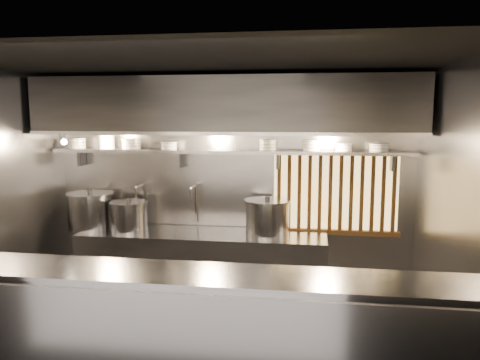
% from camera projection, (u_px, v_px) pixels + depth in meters
% --- Properties ---
extents(floor, '(4.50, 4.50, 0.00)m').
position_uv_depth(floor, '(207.00, 350.00, 4.66)').
color(floor, black).
rests_on(floor, ground).
extents(ceiling, '(4.50, 4.50, 0.00)m').
position_uv_depth(ceiling, '(204.00, 62.00, 4.28)').
color(ceiling, black).
rests_on(ceiling, wall_back).
extents(wall_back, '(4.50, 0.00, 4.50)m').
position_uv_depth(wall_back, '(231.00, 188.00, 5.94)').
color(wall_back, gray).
rests_on(wall_back, floor).
extents(wall_right, '(0.00, 3.00, 3.00)m').
position_uv_depth(wall_right, '(454.00, 219.00, 4.15)').
color(wall_right, gray).
rests_on(wall_right, floor).
extents(serving_counter, '(4.50, 0.56, 1.13)m').
position_uv_depth(serving_counter, '(181.00, 342.00, 3.64)').
color(serving_counter, '#98989D').
rests_on(serving_counter, floor).
extents(cooking_bench, '(3.00, 0.70, 0.90)m').
position_uv_depth(cooking_bench, '(202.00, 268.00, 5.75)').
color(cooking_bench, '#98989D').
rests_on(cooking_bench, floor).
extents(bowl_shelf, '(4.40, 0.34, 0.04)m').
position_uv_depth(bowl_shelf, '(229.00, 152.00, 5.70)').
color(bowl_shelf, '#98989D').
rests_on(bowl_shelf, wall_back).
extents(exhaust_hood, '(4.40, 0.81, 0.65)m').
position_uv_depth(exhaust_hood, '(225.00, 106.00, 5.41)').
color(exhaust_hood, '#2D2D30').
rests_on(exhaust_hood, ceiling).
extents(wood_screen, '(1.56, 0.09, 1.04)m').
position_uv_depth(wood_screen, '(335.00, 193.00, 5.71)').
color(wood_screen, '#FFCD72').
rests_on(wood_screen, wall_back).
extents(faucet_left, '(0.04, 0.30, 0.50)m').
position_uv_depth(faucet_left, '(141.00, 195.00, 5.98)').
color(faucet_left, silver).
rests_on(faucet_left, wall_back).
extents(faucet_right, '(0.04, 0.30, 0.50)m').
position_uv_depth(faucet_right, '(194.00, 196.00, 5.88)').
color(faucet_right, silver).
rests_on(faucet_right, wall_back).
extents(heat_lamp, '(0.25, 0.35, 0.20)m').
position_uv_depth(heat_lamp, '(62.00, 137.00, 5.48)').
color(heat_lamp, '#98989D').
rests_on(heat_lamp, exhaust_hood).
extents(pendant_bulb, '(0.09, 0.09, 0.19)m').
position_uv_depth(pendant_bulb, '(219.00, 145.00, 5.58)').
color(pendant_bulb, '#2D2D30').
rests_on(pendant_bulb, exhaust_hood).
extents(stock_pot_left, '(0.66, 0.66, 0.49)m').
position_uv_depth(stock_pot_left, '(91.00, 210.00, 5.91)').
color(stock_pot_left, '#98989D').
rests_on(stock_pot_left, cooking_bench).
extents(stock_pot_mid, '(0.61, 0.61, 0.41)m').
position_uv_depth(stock_pot_mid, '(129.00, 216.00, 5.76)').
color(stock_pot_mid, '#98989D').
rests_on(stock_pot_mid, cooking_bench).
extents(stock_pot_right, '(0.69, 0.69, 0.47)m').
position_uv_depth(stock_pot_right, '(267.00, 217.00, 5.56)').
color(stock_pot_right, '#98989D').
rests_on(stock_pot_right, cooking_bench).
extents(bowl_stack_0, '(0.24, 0.24, 0.13)m').
position_uv_depth(bowl_stack_0, '(77.00, 143.00, 5.96)').
color(bowl_stack_0, white).
rests_on(bowl_stack_0, bowl_shelf).
extents(bowl_stack_1, '(0.21, 0.21, 0.17)m').
position_uv_depth(bowl_stack_1, '(107.00, 142.00, 5.90)').
color(bowl_stack_1, white).
rests_on(bowl_stack_1, bowl_shelf).
extents(bowl_stack_2, '(0.25, 0.25, 0.13)m').
position_uv_depth(bowl_stack_2, '(131.00, 144.00, 5.86)').
color(bowl_stack_2, white).
rests_on(bowl_stack_2, bowl_shelf).
extents(bowl_stack_3, '(0.21, 0.21, 0.09)m').
position_uv_depth(bowl_stack_3, '(169.00, 146.00, 5.79)').
color(bowl_stack_3, white).
rests_on(bowl_stack_3, bowl_shelf).
extents(bowl_stack_4, '(0.21, 0.21, 0.13)m').
position_uv_depth(bowl_stack_4, '(268.00, 145.00, 5.62)').
color(bowl_stack_4, white).
rests_on(bowl_stack_4, bowl_shelf).
extents(bowl_stack_5, '(0.22, 0.22, 0.13)m').
position_uv_depth(bowl_stack_5, '(311.00, 145.00, 5.54)').
color(bowl_stack_5, white).
rests_on(bowl_stack_5, bowl_shelf).
extents(bowl_stack_6, '(0.20, 0.20, 0.09)m').
position_uv_depth(bowl_stack_6, '(344.00, 147.00, 5.49)').
color(bowl_stack_6, white).
rests_on(bowl_stack_6, bowl_shelf).
extents(bowl_stack_7, '(0.24, 0.24, 0.09)m').
position_uv_depth(bowl_stack_7, '(379.00, 147.00, 5.44)').
color(bowl_stack_7, white).
rests_on(bowl_stack_7, bowl_shelf).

